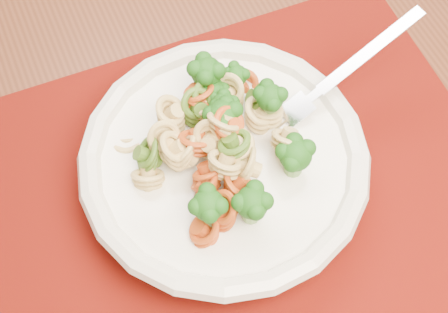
{
  "coord_description": "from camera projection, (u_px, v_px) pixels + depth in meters",
  "views": [
    {
      "loc": [
        -0.2,
        -0.2,
        1.27
      ],
      "look_at": [
        -0.2,
        0.05,
        0.81
      ],
      "focal_mm": 50.0,
      "sensor_mm": 36.0,
      "label": 1
    }
  ],
  "objects": [
    {
      "name": "pasta_broccoli_heap",
      "position": [
        224.0,
        153.0,
        0.51
      ],
      "size": [
        0.21,
        0.21,
        0.06
      ],
      "primitive_type": null,
      "color": "tan",
      "rests_on": "pasta_bowl"
    },
    {
      "name": "fork",
      "position": [
        297.0,
        109.0,
        0.54
      ],
      "size": [
        0.17,
        0.12,
        0.08
      ],
      "primitive_type": null,
      "rotation": [
        0.0,
        -0.35,
        0.59
      ],
      "color": "silver",
      "rests_on": "pasta_bowl"
    },
    {
      "name": "placemat",
      "position": [
        241.0,
        189.0,
        0.55
      ],
      "size": [
        0.55,
        0.49,
        0.0
      ],
      "primitive_type": "cube",
      "rotation": [
        0.0,
        0.0,
        0.38
      ],
      "color": "#4C0F03",
      "rests_on": "dining_table"
    },
    {
      "name": "dining_table",
      "position": [
        202.0,
        190.0,
        0.67
      ],
      "size": [
        1.58,
        1.34,
        0.77
      ],
      "rotation": [
        0.0,
        0.0,
        0.42
      ],
      "color": "#502816",
      "rests_on": "ground"
    },
    {
      "name": "pasta_bowl",
      "position": [
        224.0,
        163.0,
        0.53
      ],
      "size": [
        0.25,
        0.25,
        0.05
      ],
      "color": "white",
      "rests_on": "placemat"
    }
  ]
}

